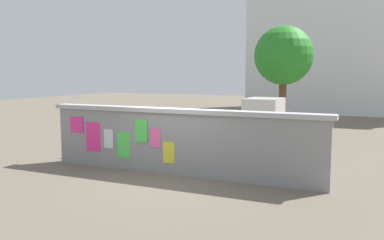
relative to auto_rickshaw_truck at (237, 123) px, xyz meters
name	(u,v)px	position (x,y,z in m)	size (l,w,h in m)	color
ground	(256,134)	(-0.20, 3.43, -0.90)	(60.00, 60.00, 0.00)	#6B6051
poster_wall	(178,141)	(-0.21, -4.57, 0.02)	(8.08, 0.42, 1.80)	gray
auto_rickshaw_truck	(237,123)	(0.00, 0.00, 0.00)	(3.63, 1.59, 1.85)	black
motorcycle	(142,145)	(-2.11, -3.29, -0.44)	(1.89, 0.60, 0.87)	black
bicycle_near	(264,155)	(1.71, -2.78, -0.54)	(1.71, 0.44, 0.95)	black
bicycle_far	(150,132)	(-3.61, -0.24, -0.54)	(1.71, 0.44, 0.95)	black
person_walking	(104,126)	(-3.63, -3.22, 0.09)	(0.48, 0.48, 1.62)	#3F994C
tree_roadside	(284,56)	(0.64, 4.88, 2.64)	(2.75, 2.75, 4.95)	brown
building_background	(348,47)	(2.78, 16.72, 3.72)	(13.36, 7.05, 9.21)	white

